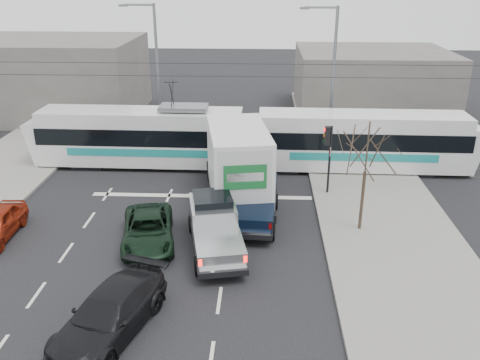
{
  "coord_description": "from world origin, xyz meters",
  "views": [
    {
      "loc": [
        3.15,
        -18.12,
        10.95
      ],
      "look_at": [
        2.12,
        3.95,
        1.8
      ],
      "focal_mm": 38.0,
      "sensor_mm": 36.0,
      "label": 1
    }
  ],
  "objects_px": {
    "box_truck": "(237,163)",
    "navy_pickup": "(256,200)",
    "street_lamp_far": "(155,64)",
    "bare_tree": "(367,152)",
    "tram": "(249,139)",
    "traffic_signal": "(328,145)",
    "street_lamp_near": "(330,71)",
    "silver_pickup": "(214,224)",
    "green_car": "(148,230)",
    "dark_car": "(110,314)"
  },
  "relations": [
    {
      "from": "street_lamp_near",
      "to": "navy_pickup",
      "type": "xyz_separation_m",
      "value": [
        -4.41,
        -10.55,
        -4.08
      ]
    },
    {
      "from": "bare_tree",
      "to": "box_truck",
      "type": "relative_size",
      "value": 0.6
    },
    {
      "from": "bare_tree",
      "to": "tram",
      "type": "relative_size",
      "value": 0.2
    },
    {
      "from": "tram",
      "to": "silver_pickup",
      "type": "height_order",
      "value": "tram"
    },
    {
      "from": "navy_pickup",
      "to": "dark_car",
      "type": "distance_m",
      "value": 9.53
    },
    {
      "from": "box_truck",
      "to": "navy_pickup",
      "type": "distance_m",
      "value": 2.73
    },
    {
      "from": "box_truck",
      "to": "navy_pickup",
      "type": "relative_size",
      "value": 1.64
    },
    {
      "from": "silver_pickup",
      "to": "navy_pickup",
      "type": "distance_m",
      "value": 3.09
    },
    {
      "from": "street_lamp_far",
      "to": "traffic_signal",
      "type": "bearing_deg",
      "value": -41.72
    },
    {
      "from": "tram",
      "to": "dark_car",
      "type": "height_order",
      "value": "tram"
    },
    {
      "from": "traffic_signal",
      "to": "silver_pickup",
      "type": "height_order",
      "value": "traffic_signal"
    },
    {
      "from": "box_truck",
      "to": "navy_pickup",
      "type": "xyz_separation_m",
      "value": [
        1.03,
        -2.34,
        -0.93
      ]
    },
    {
      "from": "box_truck",
      "to": "green_car",
      "type": "bearing_deg",
      "value": -135.66
    },
    {
      "from": "green_car",
      "to": "street_lamp_far",
      "type": "bearing_deg",
      "value": 88.28
    },
    {
      "from": "box_truck",
      "to": "dark_car",
      "type": "bearing_deg",
      "value": -117.55
    },
    {
      "from": "box_truck",
      "to": "tram",
      "type": "bearing_deg",
      "value": 74.49
    },
    {
      "from": "green_car",
      "to": "navy_pickup",
      "type": "bearing_deg",
      "value": 17.32
    },
    {
      "from": "street_lamp_near",
      "to": "silver_pickup",
      "type": "relative_size",
      "value": 1.54
    },
    {
      "from": "street_lamp_far",
      "to": "tram",
      "type": "bearing_deg",
      "value": -40.78
    },
    {
      "from": "street_lamp_near",
      "to": "tram",
      "type": "distance_m",
      "value": 6.98
    },
    {
      "from": "tram",
      "to": "green_car",
      "type": "distance_m",
      "value": 10.29
    },
    {
      "from": "street_lamp_far",
      "to": "navy_pickup",
      "type": "bearing_deg",
      "value": -60.53
    },
    {
      "from": "tram",
      "to": "traffic_signal",
      "type": "bearing_deg",
      "value": -42.44
    },
    {
      "from": "dark_car",
      "to": "navy_pickup",
      "type": "bearing_deg",
      "value": 78.74
    },
    {
      "from": "street_lamp_near",
      "to": "street_lamp_far",
      "type": "height_order",
      "value": "same"
    },
    {
      "from": "bare_tree",
      "to": "street_lamp_near",
      "type": "xyz_separation_m",
      "value": [
        -0.29,
        11.5,
        1.32
      ]
    },
    {
      "from": "street_lamp_far",
      "to": "dark_car",
      "type": "bearing_deg",
      "value": -83.13
    },
    {
      "from": "street_lamp_far",
      "to": "bare_tree",
      "type": "bearing_deg",
      "value": -48.88
    },
    {
      "from": "bare_tree",
      "to": "street_lamp_far",
      "type": "height_order",
      "value": "street_lamp_far"
    },
    {
      "from": "silver_pickup",
      "to": "bare_tree",
      "type": "bearing_deg",
      "value": 2.54
    },
    {
      "from": "silver_pickup",
      "to": "navy_pickup",
      "type": "height_order",
      "value": "navy_pickup"
    },
    {
      "from": "silver_pickup",
      "to": "green_car",
      "type": "relative_size",
      "value": 1.27
    },
    {
      "from": "traffic_signal",
      "to": "green_car",
      "type": "relative_size",
      "value": 0.78
    },
    {
      "from": "street_lamp_far",
      "to": "box_truck",
      "type": "relative_size",
      "value": 1.09
    },
    {
      "from": "street_lamp_near",
      "to": "navy_pickup",
      "type": "relative_size",
      "value": 1.78
    },
    {
      "from": "street_lamp_near",
      "to": "green_car",
      "type": "relative_size",
      "value": 1.95
    },
    {
      "from": "street_lamp_far",
      "to": "green_car",
      "type": "height_order",
      "value": "street_lamp_far"
    },
    {
      "from": "traffic_signal",
      "to": "navy_pickup",
      "type": "xyz_separation_m",
      "value": [
        -3.57,
        -3.04,
        -1.71
      ]
    },
    {
      "from": "bare_tree",
      "to": "dark_car",
      "type": "xyz_separation_m",
      "value": [
        -9.27,
        -7.4,
        -3.06
      ]
    },
    {
      "from": "bare_tree",
      "to": "traffic_signal",
      "type": "height_order",
      "value": "bare_tree"
    },
    {
      "from": "street_lamp_far",
      "to": "tram",
      "type": "relative_size",
      "value": 0.36
    },
    {
      "from": "street_lamp_far",
      "to": "box_truck",
      "type": "xyz_separation_m",
      "value": [
        6.06,
        -10.2,
        -3.15
      ]
    },
    {
      "from": "silver_pickup",
      "to": "box_truck",
      "type": "xyz_separation_m",
      "value": [
        0.7,
        4.9,
        0.95
      ]
    },
    {
      "from": "bare_tree",
      "to": "traffic_signal",
      "type": "distance_m",
      "value": 4.28
    },
    {
      "from": "silver_pickup",
      "to": "green_car",
      "type": "distance_m",
      "value": 2.9
    },
    {
      "from": "navy_pickup",
      "to": "green_car",
      "type": "xyz_separation_m",
      "value": [
        -4.6,
        -2.49,
        -0.39
      ]
    },
    {
      "from": "street_lamp_near",
      "to": "bare_tree",
      "type": "bearing_deg",
      "value": -88.58
    },
    {
      "from": "street_lamp_near",
      "to": "dark_car",
      "type": "height_order",
      "value": "street_lamp_near"
    },
    {
      "from": "box_truck",
      "to": "green_car",
      "type": "distance_m",
      "value": 6.15
    },
    {
      "from": "tram",
      "to": "navy_pickup",
      "type": "height_order",
      "value": "tram"
    }
  ]
}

